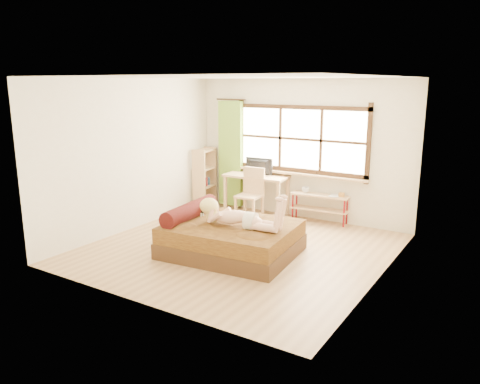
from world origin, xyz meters
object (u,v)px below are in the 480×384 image
Objects in this scene: kitten at (198,209)px; chair at (251,191)px; woman at (238,208)px; bookshelf at (205,177)px; desk at (256,180)px; bed at (229,237)px; pipe_shelf at (320,202)px.

chair reaches higher than kitten.
woman is 0.90m from kitten.
kitten is 0.23× the size of bookshelf.
desk is 1.06× the size of bookshelf.
bed is at bearing -14.44° from kitten.
chair is at bearing 84.96° from kitten.
pipe_shelf is at bearing 17.68° from chair.
bookshelf reaches higher than pipe_shelf.
woman reaches higher than kitten.
kitten is (-0.87, 0.15, -0.17)m from woman.
bookshelf reaches higher than kitten.
bed is 1.67× the size of bookshelf.
kitten is at bearing -124.47° from pipe_shelf.
woman is 2.45m from desk.
chair is at bearing 109.60° from woman.
pipe_shelf is (1.23, 2.21, -0.20)m from kitten.
bookshelf is at bearing 178.05° from pipe_shelf.
bed reaches higher than pipe_shelf.
woman is at bearing -104.07° from pipe_shelf.
desk is at bearing 101.44° from chair.
bed is 7.15× the size of kitten.
chair is 1.34m from pipe_shelf.
kitten is 0.29× the size of chair.
kitten is at bearing -63.48° from bookshelf.
woman reaches higher than chair.
bookshelf is (-2.61, -0.16, 0.23)m from pipe_shelf.
woman reaches higher than pipe_shelf.
chair reaches higher than pipe_shelf.
desk reaches higher than kitten.
pipe_shelf is at bearing 1.80° from desk.
chair is at bearing -20.55° from bookshelf.
woman is at bearing -18.48° from bed.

